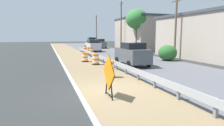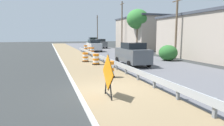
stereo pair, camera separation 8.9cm
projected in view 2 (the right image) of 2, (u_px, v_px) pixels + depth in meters
ground_plane at (105, 92)px, 9.78m from camera, size 160.00×160.00×0.00m
median_dirt_strip at (121, 90)px, 10.03m from camera, size 4.07×120.00×0.01m
far_lane_asphalt at (215, 82)px, 11.90m from camera, size 8.09×120.00×0.00m
curb_near_edge at (79, 94)px, 9.38m from camera, size 0.20×120.00×0.11m
guardrail_median at (164, 83)px, 9.45m from camera, size 0.18×52.05×0.71m
warning_sign_diamond at (108, 74)px, 8.82m from camera, size 0.07×1.69×1.99m
traffic_barrel_nearest at (110, 70)px, 13.10m from camera, size 0.64×0.64×1.10m
traffic_barrel_close at (96, 60)px, 18.76m from camera, size 0.74×0.74×1.03m
traffic_barrel_mid at (85, 58)px, 20.80m from camera, size 0.74×0.74×0.98m
traffic_barrel_far at (89, 51)px, 29.60m from camera, size 0.66×0.66×0.99m
traffic_barrel_farther at (92, 51)px, 28.18m from camera, size 0.71×0.71×1.08m
traffic_barrel_farthest at (86, 49)px, 32.81m from camera, size 0.70×0.70×1.14m
car_lead_near_lane at (94, 46)px, 34.17m from camera, size 2.11×4.75×2.01m
car_trailing_near_lane at (101, 43)px, 42.88m from camera, size 2.23×4.50×1.99m
car_lead_far_lane at (132, 54)px, 18.35m from camera, size 2.12×4.63×2.12m
car_mid_far_lane at (93, 42)px, 48.57m from camera, size 2.22×4.77×2.26m
roadside_shop_near at (219, 36)px, 22.75m from camera, size 7.91×15.66×5.40m
roadside_shop_far at (141, 33)px, 39.93m from camera, size 6.64×13.69×6.41m
utility_pole_near at (176, 27)px, 23.12m from camera, size 0.24×1.80×7.24m
utility_pole_mid at (122, 25)px, 39.09m from camera, size 0.24×1.80×9.35m
utility_pole_far at (97, 30)px, 57.34m from camera, size 0.24×1.80×8.49m
bush_roadside at (168, 53)px, 21.78m from camera, size 2.06×2.06×1.72m
tree_roadside at (138, 19)px, 34.02m from camera, size 3.82×3.82×7.26m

